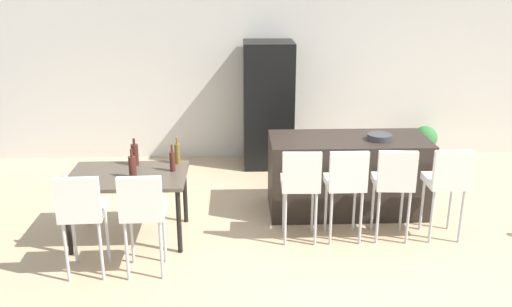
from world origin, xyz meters
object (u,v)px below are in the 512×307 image
object	(u,v)px
wine_glass_middle	(64,175)
potted_plant	(424,142)
bar_chair_right	(394,180)
wine_bottle_right	(132,167)
bar_chair_middle	(346,180)
wine_bottle_left	(135,154)
refrigerator	(268,105)
dining_chair_near	(82,209)
wine_bottle_corner	(172,161)
dining_chair_far	(143,208)
bar_chair_far	(447,179)
wine_bottle_end	(177,153)
bar_chair_left	(301,181)
fruit_bowl	(380,137)
dining_table	(128,181)
kitchen_island	(347,175)

from	to	relation	value
wine_glass_middle	potted_plant	bearing A→B (deg)	30.12
bar_chair_right	wine_bottle_right	xyz separation A→B (m)	(-2.75, 0.06, 0.16)
bar_chair_middle	wine_bottle_left	xyz separation A→B (m)	(-2.28, 0.45, 0.17)
bar_chair_middle	potted_plant	bearing A→B (deg)	55.51
wine_bottle_left	refrigerator	distance (m)	2.59
dining_chair_near	wine_bottle_corner	size ratio (longest dim) A/B	3.55
bar_chair_middle	dining_chair_far	bearing A→B (deg)	-162.85
dining_chair_near	refrigerator	xyz separation A→B (m)	(1.92, 3.11, 0.22)
bar_chair_far	wine_bottle_right	size ratio (longest dim) A/B	3.34
bar_chair_far	wine_bottle_right	xyz separation A→B (m)	(-3.32, 0.06, 0.16)
bar_chair_middle	refrigerator	bearing A→B (deg)	105.24
wine_bottle_end	refrigerator	bearing A→B (deg)	60.47
bar_chair_right	dining_chair_far	size ratio (longest dim) A/B	1.00
wine_bottle_corner	potted_plant	xyz separation A→B (m)	(3.54, 2.23, -0.52)
bar_chair_left	fruit_bowl	xyz separation A→B (m)	(1.00, 0.71, 0.26)
bar_chair_right	bar_chair_middle	bearing A→B (deg)	-179.98
bar_chair_right	wine_bottle_corner	world-z (taller)	bar_chair_right
wine_bottle_left	dining_table	bearing A→B (deg)	-97.26
bar_chair_middle	wine_bottle_corner	bearing A→B (deg)	172.43
bar_chair_left	dining_chair_near	bearing A→B (deg)	-163.47
bar_chair_right	dining_chair_far	bearing A→B (deg)	-166.15
kitchen_island	bar_chair_right	xyz separation A→B (m)	(0.33, -0.78, 0.24)
bar_chair_right	fruit_bowl	distance (m)	0.75
fruit_bowl	wine_bottle_right	bearing A→B (deg)	-166.85
refrigerator	potted_plant	size ratio (longest dim) A/B	3.23
bar_chair_left	potted_plant	xyz separation A→B (m)	(2.18, 2.48, -0.37)
dining_chair_near	bar_chair_right	bearing A→B (deg)	11.42
bar_chair_right	dining_chair_far	distance (m)	2.62
dining_table	wine_bottle_right	size ratio (longest dim) A/B	3.97
kitchen_island	dining_chair_far	world-z (taller)	dining_chair_far
potted_plant	refrigerator	bearing A→B (deg)	179.76
kitchen_island	dining_table	bearing A→B (deg)	-165.97
dining_chair_near	refrigerator	world-z (taller)	refrigerator
bar_chair_middle	refrigerator	xyz separation A→B (m)	(-0.68, 2.49, 0.22)
wine_bottle_left	wine_bottle_corner	world-z (taller)	wine_bottle_left
wine_bottle_left	dining_chair_near	bearing A→B (deg)	-106.31
dining_chair_far	wine_bottle_corner	bearing A→B (deg)	77.65
bar_chair_middle	dining_table	bearing A→B (deg)	176.05
dining_chair_far	potted_plant	world-z (taller)	dining_chair_far
wine_bottle_left	potted_plant	bearing A→B (deg)	26.97
bar_chair_right	wine_bottle_right	distance (m)	2.75
kitchen_island	bar_chair_left	world-z (taller)	bar_chair_left
bar_chair_left	refrigerator	distance (m)	2.50
bar_chair_right	refrigerator	xyz separation A→B (m)	(-1.19, 2.49, 0.22)
dining_chair_far	wine_bottle_right	distance (m)	0.74
wine_bottle_left	wine_bottle_end	distance (m)	0.47
dining_table	dining_chair_far	bearing A→B (deg)	-70.23
refrigerator	fruit_bowl	xyz separation A→B (m)	(1.19, -1.78, 0.04)
dining_table	refrigerator	distance (m)	2.86
wine_bottle_left	bar_chair_far	bearing A→B (deg)	-7.67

